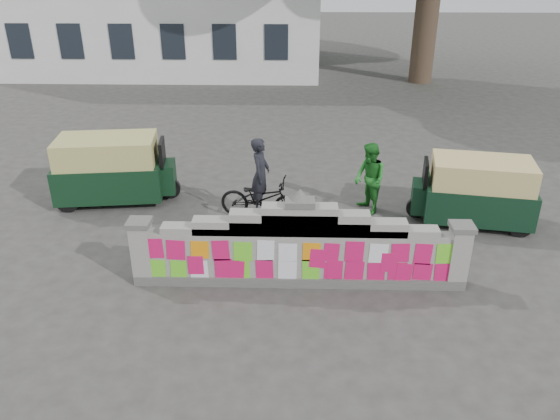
{
  "coord_description": "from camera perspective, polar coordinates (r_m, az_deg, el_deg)",
  "views": [
    {
      "loc": [
        -0.12,
        -9.04,
        5.95
      ],
      "look_at": [
        -0.39,
        1.0,
        1.1
      ],
      "focal_mm": 35.0,
      "sensor_mm": 36.0,
      "label": 1
    }
  ],
  "objects": [
    {
      "name": "cyclist_bike",
      "position": [
        13.08,
        -2.01,
        1.24
      ],
      "size": [
        2.09,
        1.05,
        1.05
      ],
      "primitive_type": "imported",
      "rotation": [
        0.0,
        0.0,
        1.39
      ],
      "color": "black",
      "rests_on": "ground"
    },
    {
      "name": "rickshaw_right",
      "position": [
        13.56,
        19.8,
        1.91
      ],
      "size": [
        2.92,
        1.71,
        1.57
      ],
      "rotation": [
        0.0,
        0.0,
        2.97
      ],
      "color": "black",
      "rests_on": "ground"
    },
    {
      "name": "cyclist_rider",
      "position": [
        12.93,
        -2.04,
        2.7
      ],
      "size": [
        0.54,
        0.71,
        1.77
      ],
      "primitive_type": "imported",
      "rotation": [
        0.0,
        0.0,
        1.39
      ],
      "color": "black",
      "rests_on": "ground"
    },
    {
      "name": "parapet_wall",
      "position": [
        10.43,
        2.01,
        -4.16
      ],
      "size": [
        6.48,
        0.44,
        2.01
      ],
      "color": "#4C4C49",
      "rests_on": "ground"
    },
    {
      "name": "ground",
      "position": [
        10.82,
        1.94,
        -7.59
      ],
      "size": [
        100.0,
        100.0,
        0.0
      ],
      "primitive_type": "plane",
      "color": "#383533",
      "rests_on": "ground"
    },
    {
      "name": "rickshaw_left",
      "position": [
        14.54,
        -17.12,
        4.17
      ],
      "size": [
        3.13,
        1.74,
        1.69
      ],
      "rotation": [
        0.0,
        0.0,
        0.13
      ],
      "color": "black",
      "rests_on": "ground"
    },
    {
      "name": "pedestrian",
      "position": [
        13.43,
        9.34,
        3.23
      ],
      "size": [
        0.94,
        1.05,
        1.76
      ],
      "primitive_type": "imported",
      "rotation": [
        0.0,
        0.0,
        -1.18
      ],
      "color": "#217B26",
      "rests_on": "ground"
    }
  ]
}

